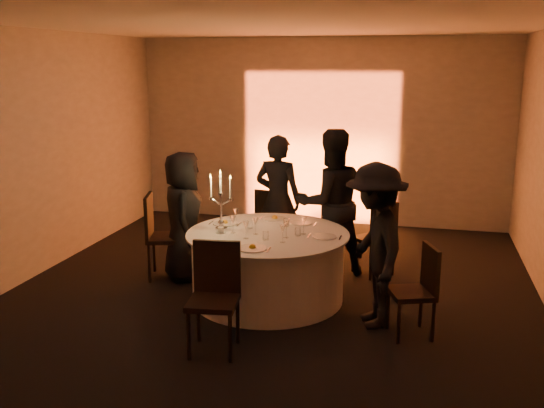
% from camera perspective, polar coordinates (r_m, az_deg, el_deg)
% --- Properties ---
extents(floor, '(7.00, 7.00, 0.00)m').
position_cam_1_polar(floor, '(6.93, -0.40, -8.86)').
color(floor, black).
rests_on(floor, ground).
extents(ceiling, '(7.00, 7.00, 0.00)m').
position_cam_1_polar(ceiling, '(6.43, -0.44, 16.76)').
color(ceiling, white).
rests_on(ceiling, wall_back).
extents(wall_back, '(7.00, 0.00, 7.00)m').
position_cam_1_polar(wall_back, '(9.91, 4.59, 6.79)').
color(wall_back, '#A6A29A').
rests_on(wall_back, floor).
extents(wall_front, '(7.00, 0.00, 7.00)m').
position_cam_1_polar(wall_front, '(3.33, -15.47, -6.63)').
color(wall_front, '#A6A29A').
rests_on(wall_front, floor).
extents(wall_left, '(0.00, 7.00, 7.00)m').
position_cam_1_polar(wall_left, '(7.80, -22.37, 4.10)').
color(wall_left, '#A6A29A').
rests_on(wall_left, floor).
extents(uplighter_fixture, '(0.25, 0.12, 0.10)m').
position_cam_1_polar(uplighter_fixture, '(9.89, 4.15, -1.78)').
color(uplighter_fixture, black).
rests_on(uplighter_fixture, floor).
extents(banquet_table, '(1.80, 1.80, 0.77)m').
position_cam_1_polar(banquet_table, '(6.79, -0.40, -5.85)').
color(banquet_table, black).
rests_on(banquet_table, floor).
extents(chair_left, '(0.56, 0.56, 1.04)m').
position_cam_1_polar(chair_left, '(7.53, -10.56, -2.50)').
color(chair_left, black).
rests_on(chair_left, floor).
extents(chair_back_left, '(0.48, 0.48, 0.93)m').
position_cam_1_polar(chair_back_left, '(8.28, -0.01, -1.34)').
color(chair_back_left, black).
rests_on(chair_back_left, floor).
extents(chair_back_right, '(0.58, 0.58, 0.94)m').
position_cam_1_polar(chair_back_right, '(7.58, 9.94, -2.87)').
color(chair_back_right, black).
rests_on(chair_back_right, floor).
extents(chair_right, '(0.51, 0.51, 0.90)m').
position_cam_1_polar(chair_right, '(6.04, 13.68, -7.50)').
color(chair_right, black).
rests_on(chair_right, floor).
extents(chair_front, '(0.49, 0.49, 1.01)m').
position_cam_1_polar(chair_front, '(5.62, -5.40, -8.05)').
color(chair_front, black).
rests_on(chair_front, floor).
extents(guest_left, '(0.73, 0.89, 1.57)m').
position_cam_1_polar(guest_left, '(7.41, -8.33, -1.13)').
color(guest_left, black).
rests_on(guest_left, floor).
extents(guest_back_left, '(0.67, 0.49, 1.70)m').
position_cam_1_polar(guest_back_left, '(7.89, 0.58, 0.39)').
color(guest_back_left, black).
rests_on(guest_back_left, floor).
extents(guest_back_right, '(1.11, 1.03, 1.83)m').
position_cam_1_polar(guest_back_right, '(7.49, 5.51, 0.11)').
color(guest_back_right, black).
rests_on(guest_back_right, floor).
extents(guest_right, '(0.92, 1.21, 1.66)m').
position_cam_1_polar(guest_right, '(6.10, 9.67, -3.88)').
color(guest_right, black).
rests_on(guest_right, floor).
extents(plate_left, '(0.36, 0.28, 0.08)m').
position_cam_1_polar(plate_left, '(7.04, -4.45, -1.77)').
color(plate_left, white).
rests_on(plate_left, banquet_table).
extents(plate_back_left, '(0.36, 0.28, 0.08)m').
position_cam_1_polar(plate_back_left, '(7.23, 0.26, -1.32)').
color(plate_back_left, white).
rests_on(plate_back_left, banquet_table).
extents(plate_back_right, '(0.36, 0.25, 0.01)m').
position_cam_1_polar(plate_back_right, '(7.05, 2.71, -1.81)').
color(plate_back_right, white).
rests_on(plate_back_right, banquet_table).
extents(plate_right, '(0.36, 0.26, 0.01)m').
position_cam_1_polar(plate_right, '(6.53, 4.96, -3.08)').
color(plate_right, white).
rests_on(plate_right, banquet_table).
extents(plate_front, '(0.36, 0.29, 0.08)m').
position_cam_1_polar(plate_front, '(6.10, -1.86, -4.11)').
color(plate_front, white).
rests_on(plate_front, banquet_table).
extents(coffee_cup, '(0.11, 0.11, 0.07)m').
position_cam_1_polar(coffee_cup, '(6.68, -4.85, -2.48)').
color(coffee_cup, white).
rests_on(coffee_cup, banquet_table).
extents(candelabra, '(0.29, 0.14, 0.68)m').
position_cam_1_polar(candelabra, '(6.77, -4.83, -0.46)').
color(candelabra, silver).
rests_on(candelabra, banquet_table).
extents(wine_glass_a, '(0.07, 0.07, 0.19)m').
position_cam_1_polar(wine_glass_a, '(6.42, -2.48, -2.10)').
color(wine_glass_a, white).
rests_on(wine_glass_a, banquet_table).
extents(wine_glass_b, '(0.07, 0.07, 0.19)m').
position_cam_1_polar(wine_glass_b, '(6.58, -1.56, -1.72)').
color(wine_glass_b, white).
rests_on(wine_glass_b, banquet_table).
extents(wine_glass_c, '(0.07, 0.07, 0.19)m').
position_cam_1_polar(wine_glass_c, '(6.44, 1.34, -2.04)').
color(wine_glass_c, white).
rests_on(wine_glass_c, banquet_table).
extents(wine_glass_d, '(0.07, 0.07, 0.19)m').
position_cam_1_polar(wine_glass_d, '(6.98, -3.42, -0.86)').
color(wine_glass_d, white).
rests_on(wine_glass_d, banquet_table).
extents(wine_glass_e, '(0.07, 0.07, 0.19)m').
position_cam_1_polar(wine_glass_e, '(6.64, -3.70, -1.60)').
color(wine_glass_e, white).
rests_on(wine_glass_e, banquet_table).
extents(wine_glass_f, '(0.07, 0.07, 0.19)m').
position_cam_1_polar(wine_glass_f, '(6.58, 3.00, -1.72)').
color(wine_glass_f, white).
rests_on(wine_glass_f, banquet_table).
extents(wine_glass_g, '(0.07, 0.07, 0.19)m').
position_cam_1_polar(wine_glass_g, '(6.28, 1.02, -2.46)').
color(wine_glass_g, white).
rests_on(wine_glass_g, banquet_table).
extents(tumbler_a, '(0.07, 0.07, 0.09)m').
position_cam_1_polar(tumbler_a, '(6.84, -2.09, -1.93)').
color(tumbler_a, white).
rests_on(tumbler_a, banquet_table).
extents(tumbler_b, '(0.07, 0.07, 0.09)m').
position_cam_1_polar(tumbler_b, '(6.55, 2.44, -2.63)').
color(tumbler_b, white).
rests_on(tumbler_b, banquet_table).
extents(tumbler_c, '(0.07, 0.07, 0.09)m').
position_cam_1_polar(tumbler_c, '(6.40, -0.60, -3.01)').
color(tumbler_c, white).
rests_on(tumbler_c, banquet_table).
extents(tumbler_d, '(0.07, 0.07, 0.09)m').
position_cam_1_polar(tumbler_d, '(6.93, 1.35, -1.75)').
color(tumbler_d, white).
rests_on(tumbler_d, banquet_table).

